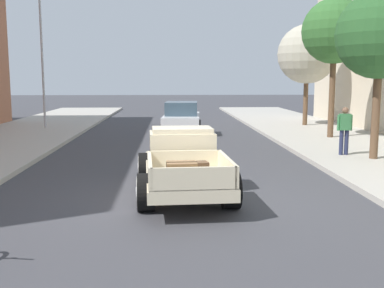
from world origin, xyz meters
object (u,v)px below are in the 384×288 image
car_background_white (182,120)px  flagpole (45,21)px  street_tree_third (307,54)px  pedestrian_sidewalk_right (345,128)px  street_tree_nearest (380,35)px  hotrod_truck_cream (182,161)px  street_tree_second (335,32)px

car_background_white → flagpole: 9.12m
car_background_white → street_tree_third: street_tree_third is taller
car_background_white → pedestrian_sidewalk_right: pedestrian_sidewalk_right is taller
pedestrian_sidewalk_right → street_tree_nearest: (0.70, -0.79, 3.04)m
hotrod_truck_cream → street_tree_third: (7.39, 14.66, 3.37)m
car_background_white → street_tree_third: (7.12, 3.27, 3.36)m
car_background_white → pedestrian_sidewalk_right: 8.90m
hotrod_truck_cream → pedestrian_sidewalk_right: (5.70, 4.34, 0.33)m
hotrod_truck_cream → flagpole: (-6.86, 14.07, 5.02)m
street_tree_second → street_tree_nearest: bearing=-95.3°
pedestrian_sidewalk_right → street_tree_nearest: size_ratio=0.31×
car_background_white → flagpole: (-7.14, 2.68, 5.00)m
flagpole → street_tree_second: flagpole is taller
hotrod_truck_cream → car_background_white: bearing=88.6°
hotrod_truck_cream → street_tree_second: 12.16m
street_tree_second → street_tree_third: size_ratio=1.08×
street_tree_third → street_tree_second: bearing=-94.9°
hotrod_truck_cream → pedestrian_sidewalk_right: size_ratio=3.04×
car_background_white → street_tree_nearest: bearing=-52.0°
hotrod_truck_cream → flagpole: flagpole is taller
car_background_white → hotrod_truck_cream: bearing=-91.4°
pedestrian_sidewalk_right → street_tree_second: bearing=75.7°
street_tree_nearest → pedestrian_sidewalk_right: bearing=131.9°
hotrod_truck_cream → pedestrian_sidewalk_right: bearing=37.3°
car_background_white → street_tree_nearest: size_ratio=0.82×
street_tree_nearest → street_tree_second: 5.65m
pedestrian_sidewalk_right → street_tree_third: (1.70, 10.31, 3.04)m
hotrod_truck_cream → flagpole: bearing=116.0°
hotrod_truck_cream → car_background_white: (0.27, 11.39, 0.01)m
street_tree_second → street_tree_third: street_tree_second is taller
hotrod_truck_cream → street_tree_third: bearing=63.2°
street_tree_nearest → hotrod_truck_cream: bearing=-150.9°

